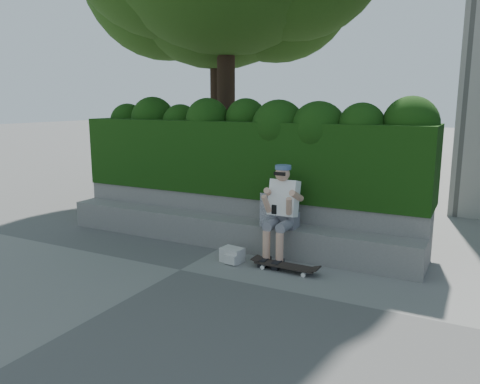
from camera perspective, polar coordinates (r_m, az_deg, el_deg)
The scene contains 8 objects.
ground at distance 6.53m, azimuth -7.29°, elevation -9.40°, with size 80.00×80.00×0.00m, color slate.
bench_ledge at distance 7.47m, azimuth -1.84°, elevation -4.87°, with size 6.00×0.45×0.45m, color gray.
planter_wall at distance 7.83m, azimuth -0.14°, elevation -2.98°, with size 6.00×0.50×0.75m, color gray.
hedge at distance 7.85m, azimuth 0.63°, elevation 4.30°, with size 6.00×1.00×1.20m, color black.
person at distance 6.73m, azimuth 5.15°, elevation -2.04°, with size 0.40×0.76×1.38m.
skateboard at distance 6.44m, azimuth 5.53°, elevation -8.96°, with size 0.85×0.23×0.09m.
backpack_plaid at distance 6.89m, azimuth 3.86°, elevation -2.19°, with size 0.34×0.18×0.49m, color #B5B6BB.
backpack_ground at distance 6.77m, azimuth -0.94°, elevation -7.65°, with size 0.31×0.22×0.20m, color beige.
Camera 1 is at (3.54, -5.00, 2.27)m, focal length 35.00 mm.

